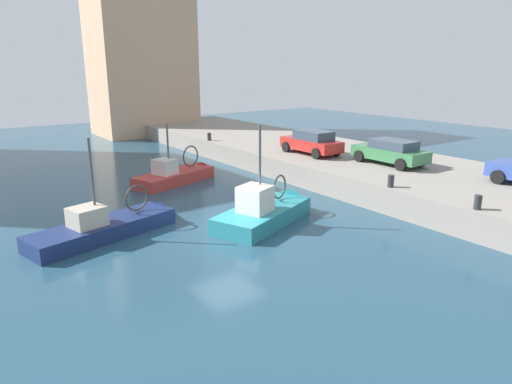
% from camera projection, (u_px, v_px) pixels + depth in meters
% --- Properties ---
extents(water_surface, '(80.00, 80.00, 0.00)m').
position_uv_depth(water_surface, '(227.00, 234.00, 18.06)').
color(water_surface, navy).
rests_on(water_surface, ground).
extents(quay_wall, '(9.00, 56.00, 1.20)m').
position_uv_depth(quay_wall, '(409.00, 178.00, 24.35)').
color(quay_wall, gray).
rests_on(quay_wall, ground).
extents(fishing_boat_teal, '(6.00, 3.91, 5.07)m').
position_uv_depth(fishing_boat_teal, '(268.00, 217.00, 19.61)').
color(fishing_boat_teal, teal).
rests_on(fishing_boat_teal, ground).
extents(fishing_boat_navy, '(6.73, 3.20, 4.67)m').
position_uv_depth(fishing_boat_navy, '(113.00, 232.00, 17.99)').
color(fishing_boat_navy, navy).
rests_on(fishing_boat_navy, ground).
extents(fishing_boat_red, '(5.92, 3.40, 4.12)m').
position_uv_depth(fishing_boat_red, '(179.00, 179.00, 26.16)').
color(fishing_boat_red, '#BC3833').
rests_on(fishing_boat_red, ground).
extents(parked_car_red, '(1.85, 4.02, 1.44)m').
position_uv_depth(parked_car_red, '(312.00, 142.00, 27.65)').
color(parked_car_red, red).
rests_on(parked_car_red, quay_wall).
extents(parked_car_green, '(1.91, 4.12, 1.35)m').
position_uv_depth(parked_car_green, '(391.00, 152.00, 24.79)').
color(parked_car_green, '#387547').
rests_on(parked_car_green, quay_wall).
extents(mooring_bollard_south, '(0.28, 0.28, 0.55)m').
position_uv_depth(mooring_bollard_south, '(478.00, 202.00, 17.09)').
color(mooring_bollard_south, '#2D2D33').
rests_on(mooring_bollard_south, quay_wall).
extents(mooring_bollard_mid, '(0.28, 0.28, 0.55)m').
position_uv_depth(mooring_bollard_mid, '(391.00, 181.00, 20.22)').
color(mooring_bollard_mid, '#2D2D33').
rests_on(mooring_bollard_mid, quay_wall).
extents(mooring_bollard_north, '(0.28, 0.28, 0.55)m').
position_uv_depth(mooring_bollard_north, '(209.00, 137.00, 32.75)').
color(mooring_bollard_north, '#2D2D33').
rests_on(mooring_bollard_north, quay_wall).
extents(waterfront_building_west, '(9.12, 6.47, 18.58)m').
position_uv_depth(waterfront_building_west, '(140.00, 33.00, 42.18)').
color(waterfront_building_west, tan).
rests_on(waterfront_building_west, ground).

